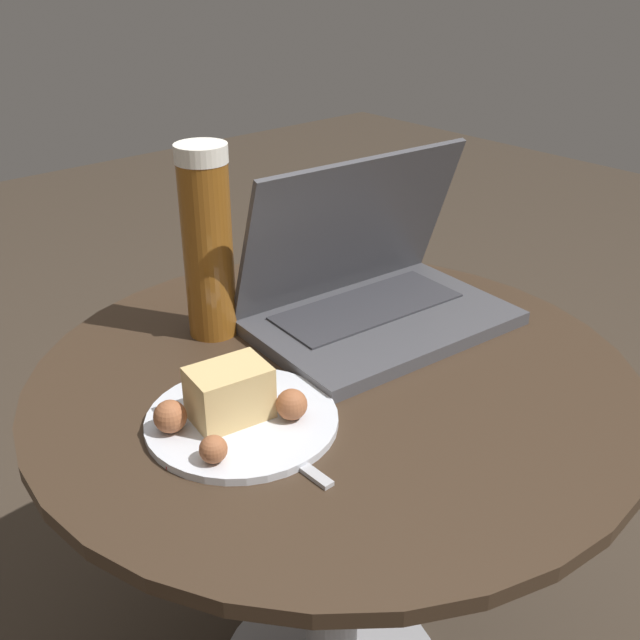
% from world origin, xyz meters
% --- Properties ---
extents(table, '(0.74, 0.74, 0.56)m').
position_xyz_m(table, '(0.00, 0.00, 0.43)').
color(table, '#9E9EA3').
rests_on(table, ground_plane).
extents(napkin, '(0.21, 0.18, 0.00)m').
position_xyz_m(napkin, '(-0.15, -0.01, 0.56)').
color(napkin, '#B7332D').
rests_on(napkin, table).
extents(laptop, '(0.36, 0.25, 0.23)m').
position_xyz_m(laptop, '(0.13, 0.07, 0.60)').
color(laptop, '#47474C').
rests_on(laptop, table).
extents(beer_glass, '(0.07, 0.07, 0.25)m').
position_xyz_m(beer_glass, '(-0.05, 0.18, 0.68)').
color(beer_glass, brown).
rests_on(beer_glass, table).
extents(snack_plate, '(0.21, 0.21, 0.07)m').
position_xyz_m(snack_plate, '(-0.16, -0.01, 0.58)').
color(snack_plate, silver).
rests_on(snack_plate, table).
extents(fork, '(0.02, 0.20, 0.00)m').
position_xyz_m(fork, '(-0.15, -0.05, 0.56)').
color(fork, '#B2B2B7').
rests_on(fork, table).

